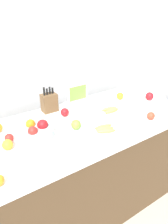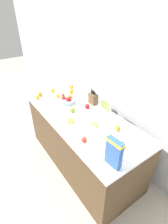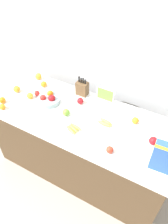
{
  "view_description": "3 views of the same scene",
  "coord_description": "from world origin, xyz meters",
  "px_view_note": "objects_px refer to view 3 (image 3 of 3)",
  "views": [
    {
      "loc": [
        -0.95,
        -1.34,
        1.85
      ],
      "look_at": [
        -0.05,
        -0.0,
        1.03
      ],
      "focal_mm": 35.0,
      "sensor_mm": 36.0,
      "label": 1
    },
    {
      "loc": [
        1.72,
        -1.17,
        2.36
      ],
      "look_at": [
        0.08,
        -0.02,
        1.05
      ],
      "focal_mm": 28.0,
      "sensor_mm": 36.0,
      "label": 2
    },
    {
      "loc": [
        0.85,
        -1.48,
        2.58
      ],
      "look_at": [
        0.01,
        0.03,
        0.98
      ],
      "focal_mm": 35.0,
      "sensor_mm": 36.0,
      "label": 3
    }
  ],
  "objects_px": {
    "apple_front": "(153,141)",
    "apple_middle": "(110,150)",
    "orange_front_left": "(2,100)",
    "orange_front_center": "(38,76)",
    "banana_bunch_right": "(105,123)",
    "orange_back_center": "(44,84)",
    "apple_by_knife_block": "(66,112)",
    "apple_rightmost": "(37,93)",
    "small_monitor": "(105,95)",
    "fruit_bowl": "(49,99)",
    "banana_bunch_left": "(73,128)",
    "orange_front_right": "(135,121)",
    "orange_mid_left": "(17,89)",
    "apple_rear": "(80,101)",
    "orange_mid_right": "(30,96)",
    "knife_block": "(82,88)",
    "cereal_box": "(163,156)",
    "orange_near_bowl": "(2,107)"
  },
  "relations": [
    {
      "from": "apple_rear",
      "to": "orange_back_center",
      "type": "relative_size",
      "value": 0.98
    },
    {
      "from": "small_monitor",
      "to": "apple_by_knife_block",
      "type": "distance_m",
      "value": 0.5
    },
    {
      "from": "apple_rightmost",
      "to": "apple_rear",
      "type": "bearing_deg",
      "value": 12.95
    },
    {
      "from": "orange_front_right",
      "to": "cereal_box",
      "type": "bearing_deg",
      "value": -49.62
    },
    {
      "from": "apple_rightmost",
      "to": "orange_back_center",
      "type": "relative_size",
      "value": 0.84
    },
    {
      "from": "small_monitor",
      "to": "cereal_box",
      "type": "distance_m",
      "value": 0.99
    },
    {
      "from": "small_monitor",
      "to": "apple_front",
      "type": "relative_size",
      "value": 2.68
    },
    {
      "from": "banana_bunch_left",
      "to": "banana_bunch_right",
      "type": "relative_size",
      "value": 1.11
    },
    {
      "from": "orange_front_left",
      "to": "orange_front_center",
      "type": "relative_size",
      "value": 0.88
    },
    {
      "from": "apple_front",
      "to": "orange_back_center",
      "type": "distance_m",
      "value": 1.49
    },
    {
      "from": "orange_front_right",
      "to": "orange_front_center",
      "type": "xyz_separation_m",
      "value": [
        -1.39,
        0.16,
        0.01
      ]
    },
    {
      "from": "banana_bunch_right",
      "to": "apple_middle",
      "type": "distance_m",
      "value": 0.36
    },
    {
      "from": "apple_by_knife_block",
      "to": "orange_front_left",
      "type": "relative_size",
      "value": 1.08
    },
    {
      "from": "fruit_bowl",
      "to": "orange_front_center",
      "type": "xyz_separation_m",
      "value": [
        -0.4,
        0.32,
        -0.0
      ]
    },
    {
      "from": "apple_rear",
      "to": "orange_front_right",
      "type": "distance_m",
      "value": 0.66
    },
    {
      "from": "fruit_bowl",
      "to": "orange_front_left",
      "type": "relative_size",
      "value": 3.46
    },
    {
      "from": "apple_by_knife_block",
      "to": "orange_mid_left",
      "type": "distance_m",
      "value": 0.76
    },
    {
      "from": "orange_front_left",
      "to": "apple_rear",
      "type": "bearing_deg",
      "value": 28.3
    },
    {
      "from": "orange_mid_right",
      "to": "orange_front_right",
      "type": "distance_m",
      "value": 1.25
    },
    {
      "from": "orange_front_right",
      "to": "orange_back_center",
      "type": "distance_m",
      "value": 1.23
    },
    {
      "from": "cereal_box",
      "to": "orange_near_bowl",
      "type": "bearing_deg",
      "value": 178.56
    },
    {
      "from": "banana_bunch_left",
      "to": "orange_front_right",
      "type": "height_order",
      "value": "orange_front_right"
    },
    {
      "from": "orange_mid_right",
      "to": "orange_mid_left",
      "type": "height_order",
      "value": "orange_mid_left"
    },
    {
      "from": "apple_front",
      "to": "apple_middle",
      "type": "xyz_separation_m",
      "value": [
        -0.32,
        -0.29,
        -0.01
      ]
    },
    {
      "from": "small_monitor",
      "to": "apple_front",
      "type": "height_order",
      "value": "small_monitor"
    },
    {
      "from": "orange_front_left",
      "to": "orange_front_center",
      "type": "distance_m",
      "value": 0.59
    },
    {
      "from": "orange_front_right",
      "to": "orange_back_center",
      "type": "relative_size",
      "value": 0.94
    },
    {
      "from": "banana_bunch_left",
      "to": "orange_front_center",
      "type": "xyz_separation_m",
      "value": [
        -0.87,
        0.55,
        0.03
      ]
    },
    {
      "from": "small_monitor",
      "to": "apple_rear",
      "type": "distance_m",
      "value": 0.3
    },
    {
      "from": "cereal_box",
      "to": "apple_rightmost",
      "type": "height_order",
      "value": "cereal_box"
    },
    {
      "from": "small_monitor",
      "to": "fruit_bowl",
      "type": "bearing_deg",
      "value": -150.54
    },
    {
      "from": "orange_back_center",
      "to": "orange_front_right",
      "type": "bearing_deg",
      "value": -2.55
    },
    {
      "from": "banana_bunch_left",
      "to": "orange_front_right",
      "type": "distance_m",
      "value": 0.66
    },
    {
      "from": "cereal_box",
      "to": "orange_front_left",
      "type": "height_order",
      "value": "cereal_box"
    },
    {
      "from": "apple_front",
      "to": "orange_front_right",
      "type": "height_order",
      "value": "apple_front"
    },
    {
      "from": "apple_rightmost",
      "to": "orange_front_center",
      "type": "xyz_separation_m",
      "value": [
        -0.2,
        0.28,
        0.01
      ]
    },
    {
      "from": "small_monitor",
      "to": "banana_bunch_left",
      "type": "height_order",
      "value": "small_monitor"
    },
    {
      "from": "cereal_box",
      "to": "orange_mid_right",
      "type": "distance_m",
      "value": 1.62
    },
    {
      "from": "apple_rightmost",
      "to": "fruit_bowl",
      "type": "bearing_deg",
      "value": -9.46
    },
    {
      "from": "fruit_bowl",
      "to": "knife_block",
      "type": "bearing_deg",
      "value": 50.73
    },
    {
      "from": "orange_near_bowl",
      "to": "knife_block",
      "type": "bearing_deg",
      "value": 46.3
    },
    {
      "from": "apple_front",
      "to": "apple_middle",
      "type": "distance_m",
      "value": 0.43
    },
    {
      "from": "knife_block",
      "to": "orange_mid_left",
      "type": "xyz_separation_m",
      "value": [
        -0.73,
        -0.35,
        -0.05
      ]
    },
    {
      "from": "banana_bunch_right",
      "to": "orange_back_center",
      "type": "height_order",
      "value": "orange_back_center"
    },
    {
      "from": "apple_by_knife_block",
      "to": "apple_rightmost",
      "type": "bearing_deg",
      "value": 166.09
    },
    {
      "from": "fruit_bowl",
      "to": "orange_back_center",
      "type": "bearing_deg",
      "value": 137.69
    },
    {
      "from": "apple_rightmost",
      "to": "orange_front_right",
      "type": "bearing_deg",
      "value": 6.1
    },
    {
      "from": "orange_mid_right",
      "to": "orange_back_center",
      "type": "distance_m",
      "value": 0.27
    },
    {
      "from": "small_monitor",
      "to": "apple_middle",
      "type": "height_order",
      "value": "small_monitor"
    },
    {
      "from": "apple_front",
      "to": "apple_middle",
      "type": "height_order",
      "value": "apple_front"
    }
  ]
}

